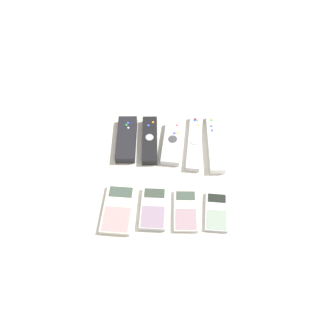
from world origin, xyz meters
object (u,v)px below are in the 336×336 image
remote_2 (172,143)px  calculator_2 (186,210)px  remote_1 (150,140)px  remote_3 (195,142)px  calculator_0 (119,209)px  calculator_1 (154,208)px  remote_4 (215,143)px  remote_0 (127,139)px  calculator_3 (216,212)px

remote_2 → calculator_2: size_ratio=1.27×
remote_1 → remote_3: (0.14, -0.00, -0.00)m
calculator_0 → calculator_2: bearing=3.5°
calculator_1 → remote_2: bearing=79.2°
calculator_0 → remote_3: bearing=50.4°
remote_3 → remote_4: size_ratio=0.95×
remote_0 → remote_4: remote_0 is taller
remote_3 → remote_4: bearing=3.2°
calculator_3 → calculator_1: bearing=-178.1°
remote_2 → calculator_3: 0.26m
remote_2 → remote_4: (0.13, 0.01, 0.00)m
remote_3 → calculator_3: size_ratio=1.77×
calculator_0 → remote_0: bearing=92.8°
remote_2 → calculator_2: bearing=-74.9°
calculator_0 → calculator_2: (0.19, 0.01, -0.00)m
calculator_0 → calculator_2: 0.19m
remote_4 → remote_3: bearing=177.0°
remote_0 → calculator_2: size_ratio=1.33×
remote_1 → calculator_2: size_ratio=1.39×
remote_0 → calculator_2: (0.19, -0.23, -0.01)m
calculator_3 → remote_2: bearing=122.3°
remote_1 → remote_4: 0.21m
remote_0 → calculator_0: 0.24m
remote_1 → calculator_0: size_ratio=1.19×
remote_3 → remote_4: remote_4 is taller
calculator_2 → calculator_3: size_ratio=1.08×
calculator_0 → calculator_3: size_ratio=1.26×
calculator_1 → calculator_3: bearing=-0.3°
calculator_0 → remote_4: bearing=42.8°
calculator_1 → calculator_3: calculator_1 is taller
remote_3 → calculator_0: (-0.21, -0.24, -0.00)m
remote_4 → calculator_2: (-0.09, -0.23, -0.01)m
remote_2 → calculator_0: remote_2 is taller
remote_2 → remote_3: remote_2 is taller
remote_4 → calculator_2: size_ratio=1.72×
calculator_0 → calculator_3: 0.27m
remote_4 → calculator_0: bearing=-141.9°
remote_0 → remote_4: (0.28, 0.00, -0.00)m
remote_0 → calculator_3: (0.28, -0.23, -0.01)m
calculator_0 → calculator_1: size_ratio=1.17×
remote_1 → calculator_0: bearing=-110.0°
remote_2 → calculator_1: size_ratio=1.27×
remote_1 → remote_2: size_ratio=1.09×
remote_0 → remote_1: 0.07m
remote_2 → calculator_1: (-0.04, -0.23, -0.00)m
calculator_3 → calculator_0: bearing=-176.5°
remote_1 → calculator_3: bearing=-52.8°
calculator_2 → calculator_3: (0.09, 0.00, -0.00)m
remote_0 → remote_2: bearing=-5.2°
remote_2 → remote_3: size_ratio=0.77×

